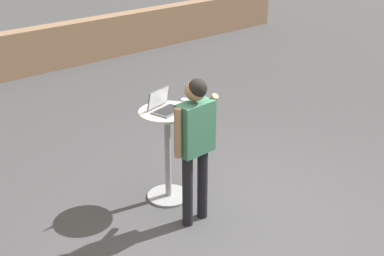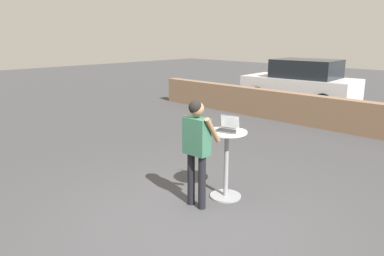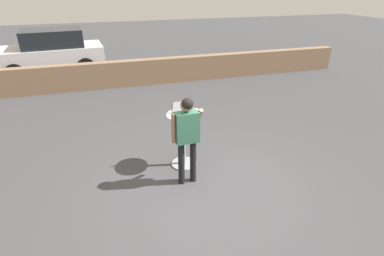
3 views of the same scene
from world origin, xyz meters
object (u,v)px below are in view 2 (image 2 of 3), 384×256
object	(u,v)px
coffee_mug	(239,132)
parked_car_near_street	(301,83)
laptop	(228,128)
standing_person	(197,141)
cafe_table	(226,159)

from	to	relation	value
coffee_mug	parked_car_near_street	distance (m)	8.44
laptop	coffee_mug	distance (m)	0.25
coffee_mug	standing_person	xyz separation A→B (m)	(-0.33, -0.54, -0.10)
cafe_table	standing_person	bearing A→B (deg)	-99.50
laptop	standing_person	bearing A→B (deg)	-98.11
laptop	parked_car_near_street	distance (m)	8.31
cafe_table	parked_car_near_street	xyz separation A→B (m)	(-3.06, 7.75, 0.21)
cafe_table	parked_car_near_street	bearing A→B (deg)	111.51
standing_person	parked_car_near_street	world-z (taller)	parked_car_near_street
parked_car_near_street	laptop	bearing A→B (deg)	-68.49
cafe_table	laptop	world-z (taller)	laptop
laptop	standing_person	size ratio (longest dim) A/B	0.24
cafe_table	coffee_mug	bearing A→B (deg)	-4.60
cafe_table	coffee_mug	xyz separation A→B (m)	(0.24, -0.02, 0.49)
parked_car_near_street	cafe_table	bearing A→B (deg)	-68.49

